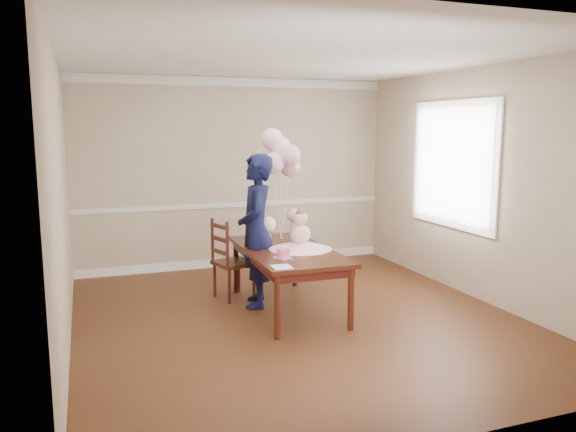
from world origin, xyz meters
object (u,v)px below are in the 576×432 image
Objects in this scene: dining_chair_seat at (234,263)px; dining_table_top at (287,251)px; birthday_cake at (283,253)px; woman at (256,231)px.

dining_table_top is at bearing -70.57° from dining_chair_seat.
birthday_cake is 0.08× the size of woman.
dining_chair_seat is (-0.45, 0.61, -0.24)m from dining_table_top.
dining_table_top is 1.06× the size of woman.
birthday_cake is 1.09m from dining_chair_seat.
dining_table_top is 4.43× the size of dining_chair_seat.
woman is (-0.28, 0.24, 0.20)m from dining_table_top.
dining_table_top is 0.45m from birthday_cake.
woman is at bearing 140.82° from dining_table_top.
woman is at bearing -82.61° from dining_chair_seat.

